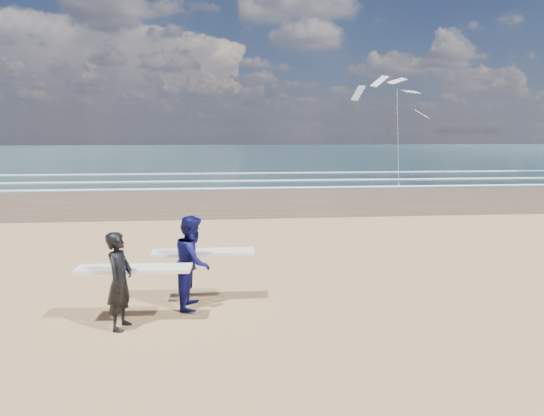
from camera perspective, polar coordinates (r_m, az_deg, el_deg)
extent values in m
cube|color=#172C32|center=(82.62, 8.27, 6.42)|extent=(220.00, 100.00, 0.02)
cube|color=white|center=(36.87, 26.78, 2.43)|extent=(220.00, 0.50, 0.05)
cube|color=white|center=(40.90, 23.28, 3.23)|extent=(220.00, 0.50, 0.05)
cube|color=white|center=(46.67, 19.46, 4.08)|extent=(220.00, 0.50, 0.05)
imported|color=black|center=(9.54, -17.49, -8.16)|extent=(0.57, 0.75, 1.85)
cube|color=white|center=(9.80, -15.95, -6.88)|extent=(2.23, 0.64, 0.07)
imported|color=#0D0D48|center=(10.33, -9.28, -6.25)|extent=(0.82, 1.01, 1.96)
cube|color=white|center=(10.63, -8.10, -5.17)|extent=(2.20, 0.52, 0.07)
cube|color=slate|center=(34.08, 14.70, 2.64)|extent=(0.12, 0.12, 0.10)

